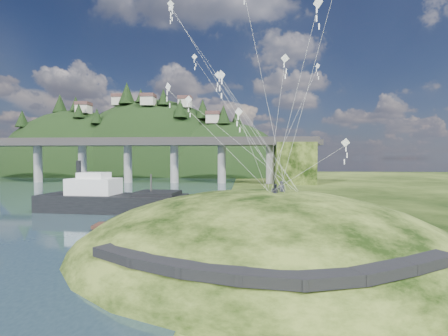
{
  "coord_description": "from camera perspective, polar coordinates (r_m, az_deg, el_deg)",
  "views": [
    {
      "loc": [
        6.14,
        -26.13,
        8.03
      ],
      "look_at": [
        4.0,
        6.0,
        7.0
      ],
      "focal_mm": 24.0,
      "sensor_mm": 36.0,
      "label": 1
    }
  ],
  "objects": [
    {
      "name": "footpath",
      "position": [
        17.48,
        8.33,
        -18.07
      ],
      "size": [
        22.29,
        5.84,
        0.83
      ],
      "color": "black",
      "rests_on": "ground"
    },
    {
      "name": "ground",
      "position": [
        28.01,
        -9.33,
        -14.85
      ],
      "size": [
        320.0,
        320.0,
        0.0
      ],
      "primitive_type": "plane",
      "color": "black",
      "rests_on": "ground"
    },
    {
      "name": "grass_hill",
      "position": [
        29.75,
        7.52,
        -16.86
      ],
      "size": [
        36.0,
        32.0,
        13.0
      ],
      "color": "black",
      "rests_on": "ground"
    },
    {
      "name": "wooden_dock",
      "position": [
        35.29,
        -12.05,
        -10.6
      ],
      "size": [
        14.82,
        3.67,
        1.05
      ],
      "color": "#361D16",
      "rests_on": "ground"
    },
    {
      "name": "work_barge",
      "position": [
        48.36,
        -20.81,
        -5.53
      ],
      "size": [
        22.45,
        7.64,
        7.72
      ],
      "color": "black",
      "rests_on": "ground"
    },
    {
      "name": "far_ridge",
      "position": [
        157.17,
        -14.68,
        -3.88
      ],
      "size": [
        153.0,
        70.0,
        94.5
      ],
      "color": "black",
      "rests_on": "ground"
    },
    {
      "name": "bridge",
      "position": [
        101.58,
        -14.92,
        2.71
      ],
      "size": [
        160.0,
        11.0,
        15.0
      ],
      "color": "#2D2B2B",
      "rests_on": "ground"
    },
    {
      "name": "kite_flyers",
      "position": [
        27.73,
        10.26,
        -2.69
      ],
      "size": [
        1.54,
        1.71,
        1.97
      ],
      "color": "#252531",
      "rests_on": "ground"
    },
    {
      "name": "kite_swarm",
      "position": [
        32.19,
        1.88,
        21.25
      ],
      "size": [
        18.59,
        14.73,
        19.59
      ],
      "color": "white",
      "rests_on": "ground"
    }
  ]
}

